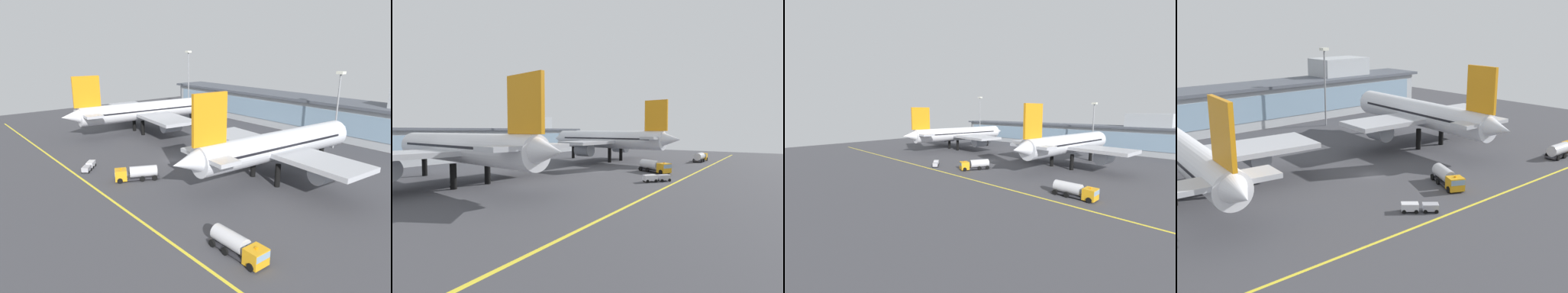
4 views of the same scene
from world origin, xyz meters
The scene contains 9 objects.
ground_plane centered at (0.00, 0.00, 0.00)m, with size 180.00×180.00×0.00m, color #424247.
taxiway_centreline_stripe centered at (0.00, -22.00, 0.01)m, with size 144.00×0.50×0.01m, color yellow.
terminal_building centered at (2.02, 53.15, 5.97)m, with size 121.02×14.00×16.13m.
airliner_near_left centered at (-29.39, 11.22, 6.79)m, with size 44.69×52.68×18.59m.
airliner_near_right centered at (23.52, 9.36, 7.01)m, with size 38.57×49.13×19.14m.
fuel_tanker_truck centered at (38.54, -16.97, 1.51)m, with size 9.07×2.97×2.90m.
baggage_tug_near centered at (5.88, -13.54, 1.51)m, with size 6.15×9.20×2.90m.
service_truck_far centered at (-6.38, -18.41, 0.79)m, with size 5.24×4.83×1.40m.
apron_light_mast_centre centered at (19.10, 40.07, 13.70)m, with size 1.80×1.80×20.48m.
Camera 2 is at (-63.63, -39.32, 10.32)m, focal length 27.58 mm.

